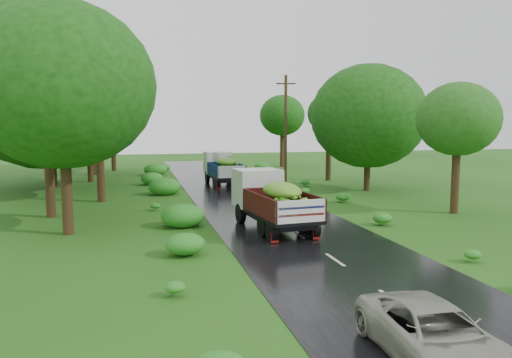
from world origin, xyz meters
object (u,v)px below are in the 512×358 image
object	(u,v)px
truck_near	(271,197)
truck_far	(222,167)
utility_pole	(286,129)
car	(435,335)

from	to	relation	value
truck_near	truck_far	distance (m)	16.02
truck_near	utility_pole	size ratio (longest dim) A/B	0.75
truck_far	utility_pole	distance (m)	5.53
truck_near	utility_pole	bearing A→B (deg)	64.74
truck_near	truck_far	world-z (taller)	truck_near
truck_far	car	size ratio (longest dim) A/B	1.43
truck_near	car	xyz separation A→B (m)	(-0.20, -12.78, -0.82)
truck_far	car	xyz separation A→B (m)	(-0.80, -28.79, -0.77)
truck_near	car	distance (m)	12.81
truck_far	car	distance (m)	28.81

